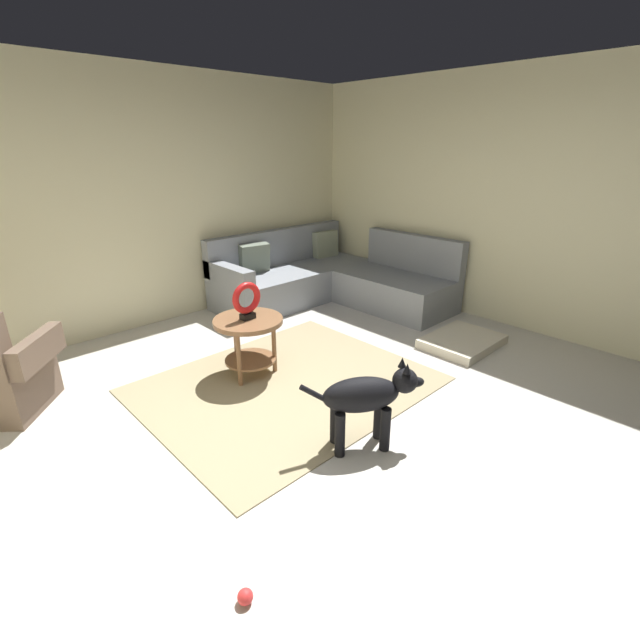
# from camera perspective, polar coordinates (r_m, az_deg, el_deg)

# --- Properties ---
(ground_plane) EXTENTS (6.00, 6.00, 0.10)m
(ground_plane) POSITION_cam_1_polar(r_m,az_deg,el_deg) (3.42, 1.54, -14.04)
(ground_plane) COLOR beige
(wall_back) EXTENTS (6.00, 0.12, 2.70)m
(wall_back) POSITION_cam_1_polar(r_m,az_deg,el_deg) (5.31, -22.09, 13.60)
(wall_back) COLOR beige
(wall_back) RESTS_ON ground_plane
(wall_right) EXTENTS (0.12, 6.00, 2.70)m
(wall_right) POSITION_cam_1_polar(r_m,az_deg,el_deg) (5.33, 25.23, 13.17)
(wall_right) COLOR beige
(wall_right) RESTS_ON ground_plane
(area_rug) EXTENTS (2.30, 1.90, 0.01)m
(area_rug) POSITION_cam_1_polar(r_m,az_deg,el_deg) (3.92, -4.23, -8.17)
(area_rug) COLOR tan
(area_rug) RESTS_ON ground_plane
(sectional_couch) EXTENTS (2.20, 2.25, 0.88)m
(sectional_couch) POSITION_cam_1_polar(r_m,az_deg,el_deg) (5.86, 1.25, 5.11)
(sectional_couch) COLOR gray
(sectional_couch) RESTS_ON ground_plane
(side_table) EXTENTS (0.60, 0.60, 0.54)m
(side_table) POSITION_cam_1_polar(r_m,az_deg,el_deg) (3.95, -9.05, -1.50)
(side_table) COLOR brown
(side_table) RESTS_ON ground_plane
(torus_sculpture) EXTENTS (0.28, 0.08, 0.33)m
(torus_sculpture) POSITION_cam_1_polar(r_m,az_deg,el_deg) (3.84, -9.30, 2.55)
(torus_sculpture) COLOR black
(torus_sculpture) RESTS_ON side_table
(dog_bed_mat) EXTENTS (0.80, 0.60, 0.09)m
(dog_bed_mat) POSITION_cam_1_polar(r_m,az_deg,el_deg) (4.85, 17.62, -2.61)
(dog_bed_mat) COLOR beige
(dog_bed_mat) RESTS_ON ground_plane
(dog) EXTENTS (0.74, 0.50, 0.63)m
(dog) POSITION_cam_1_polar(r_m,az_deg,el_deg) (3.02, 6.02, -9.76)
(dog) COLOR black
(dog) RESTS_ON ground_plane
(dog_toy_ball) EXTENTS (0.07, 0.07, 0.07)m
(dog_toy_ball) POSITION_cam_1_polar(r_m,az_deg,el_deg) (2.40, -9.48, -31.36)
(dog_toy_ball) COLOR red
(dog_toy_ball) RESTS_ON ground_plane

